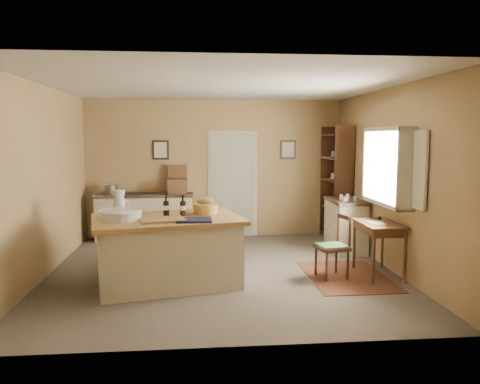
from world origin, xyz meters
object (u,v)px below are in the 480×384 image
object	(u,v)px
sideboard	(145,216)
right_cabinet	(346,225)
work_island	(167,249)
shelving_unit	(339,184)
desk_chair	(332,248)
writing_desk	(379,230)

from	to	relation	value
sideboard	right_cabinet	bearing A→B (deg)	-17.85
work_island	shelving_unit	size ratio (longest dim) A/B	0.99
desk_chair	shelving_unit	size ratio (longest dim) A/B	0.40
work_island	right_cabinet	world-z (taller)	work_island
right_cabinet	shelving_unit	xyz separation A→B (m)	(0.16, 0.94, 0.62)
right_cabinet	writing_desk	bearing A→B (deg)	-89.99
desk_chair	right_cabinet	size ratio (longest dim) A/B	0.87
sideboard	right_cabinet	xyz separation A→B (m)	(3.54, -1.14, -0.02)
sideboard	work_island	bearing A→B (deg)	-78.04
writing_desk	right_cabinet	bearing A→B (deg)	90.01
sideboard	writing_desk	world-z (taller)	sideboard
sideboard	desk_chair	world-z (taller)	sideboard
work_island	sideboard	xyz separation A→B (m)	(-0.58, 2.73, -0.00)
work_island	right_cabinet	distance (m)	3.36
sideboard	shelving_unit	size ratio (longest dim) A/B	0.84
work_island	writing_desk	distance (m)	2.97
sideboard	right_cabinet	world-z (taller)	sideboard
desk_chair	shelving_unit	distance (m)	2.67
desk_chair	right_cabinet	xyz separation A→B (m)	(0.68, 1.51, 0.03)
desk_chair	right_cabinet	bearing A→B (deg)	53.76
writing_desk	right_cabinet	distance (m)	1.49
writing_desk	desk_chair	xyz separation A→B (m)	(-0.68, -0.03, -0.23)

